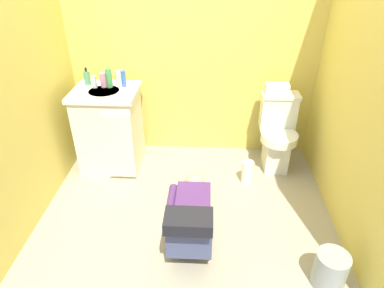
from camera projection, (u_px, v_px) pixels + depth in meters
name	position (u px, v px, depth m)	size (l,w,h in m)	color
ground_plane	(187.00, 209.00, 2.95)	(2.93, 3.01, 0.04)	#A0997E
wall_back	(193.00, 38.00, 3.21)	(2.59, 0.08, 2.40)	#DAC553
wall_left	(8.00, 72.00, 2.37)	(0.08, 2.01, 2.40)	#DAC553
wall_right	(372.00, 79.00, 2.26)	(0.08, 2.01, 2.40)	#DAC553
toilet	(277.00, 134.00, 3.31)	(0.36, 0.46, 0.75)	silver
vanity_cabinet	(110.00, 129.00, 3.30)	(0.60, 0.53, 0.82)	beige
faucet	(108.00, 79.00, 3.19)	(0.02, 0.02, 0.10)	silver
person_plumber	(191.00, 216.00, 2.60)	(0.39, 1.06, 0.52)	#512D6B
tissue_box	(277.00, 89.00, 3.17)	(0.22, 0.11, 0.10)	silver
soap_dispenser	(87.00, 78.00, 3.17)	(0.06, 0.06, 0.17)	#478C61
bottle_clear	(94.00, 82.00, 3.11)	(0.05, 0.05, 0.12)	silver
bottle_pink	(103.00, 80.00, 3.12)	(0.06, 0.06, 0.13)	pink
bottle_green	(109.00, 78.00, 3.10)	(0.05, 0.05, 0.18)	#459F4E
bottle_white	(118.00, 78.00, 3.17)	(0.05, 0.05, 0.14)	white
bottle_blue	(124.00, 79.00, 3.12)	(0.04, 0.04, 0.15)	#3862BC
trash_can	(330.00, 270.00, 2.22)	(0.22, 0.22, 0.26)	#909B93
paper_towel_roll	(247.00, 172.00, 3.19)	(0.11, 0.11, 0.23)	white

